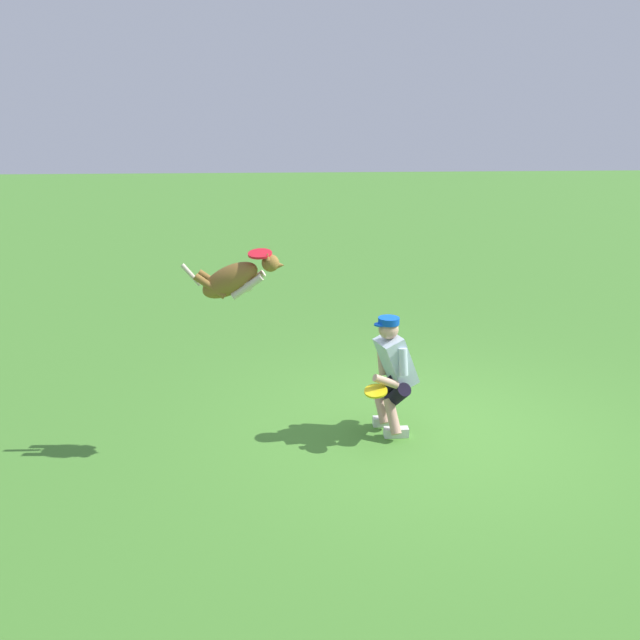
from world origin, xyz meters
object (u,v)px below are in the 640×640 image
(dog, at_px, (235,279))
(frisbee_flying, at_px, (260,254))
(frisbee_held, at_px, (376,391))
(person, at_px, (393,371))

(dog, xyz_separation_m, frisbee_flying, (-0.25, 0.02, 0.25))
(frisbee_flying, relative_size, frisbee_held, 0.99)
(dog, xyz_separation_m, frisbee_held, (-1.39, 0.16, -1.15))
(person, relative_size, frisbee_flying, 5.53)
(person, height_order, frisbee_flying, frisbee_flying)
(person, bearing_deg, frisbee_flying, -8.98)
(dog, relative_size, frisbee_held, 4.28)
(frisbee_held, bearing_deg, dog, -6.38)
(person, distance_m, frisbee_held, 0.40)
(frisbee_flying, bearing_deg, person, -172.49)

